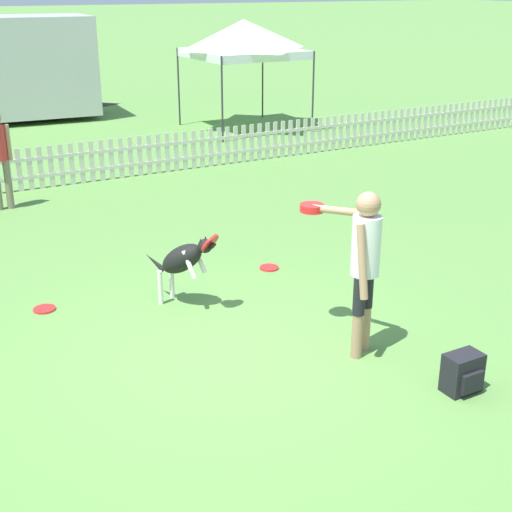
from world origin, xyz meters
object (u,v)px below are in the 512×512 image
(handler_person, at_px, (361,253))
(frisbee_near_dog, at_px, (269,268))
(frisbee_near_handler, at_px, (44,309))
(backpack_on_grass, at_px, (463,373))
(leaping_dog, at_px, (183,259))
(canopy_tent_secondary, at_px, (244,39))

(handler_person, xyz_separation_m, frisbee_near_dog, (0.36, 2.36, -1.05))
(handler_person, relative_size, frisbee_near_handler, 6.73)
(frisbee_near_dog, bearing_deg, backpack_on_grass, -89.54)
(handler_person, relative_size, leaping_dog, 1.75)
(leaping_dog, bearing_deg, canopy_tent_secondary, -151.68)
(frisbee_near_dog, bearing_deg, handler_person, -98.60)
(frisbee_near_dog, bearing_deg, leaping_dog, -160.29)
(backpack_on_grass, bearing_deg, frisbee_near_dog, 90.46)
(handler_person, bearing_deg, frisbee_near_dog, 51.76)
(leaping_dog, bearing_deg, backpack_on_grass, 86.71)
(handler_person, bearing_deg, leaping_dog, 90.31)
(frisbee_near_dog, distance_m, backpack_on_grass, 3.44)
(frisbee_near_handler, height_order, frisbee_near_dog, same)
(leaping_dog, xyz_separation_m, canopy_tent_secondary, (5.71, 9.12, 1.63))
(handler_person, distance_m, backpack_on_grass, 1.44)
(frisbee_near_handler, bearing_deg, handler_person, -45.06)
(handler_person, distance_m, canopy_tent_secondary, 11.96)
(frisbee_near_handler, xyz_separation_m, frisbee_near_dog, (2.88, -0.16, 0.00))
(handler_person, bearing_deg, frisbee_near_handler, 105.30)
(canopy_tent_secondary, bearing_deg, leaping_dog, -122.04)
(frisbee_near_handler, bearing_deg, frisbee_near_dog, -3.24)
(leaping_dog, xyz_separation_m, backpack_on_grass, (1.45, -2.93, -0.39))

